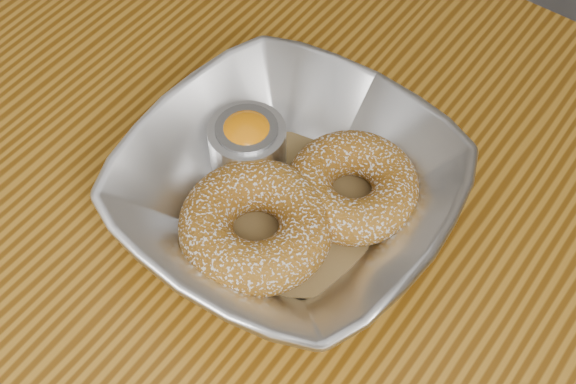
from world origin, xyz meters
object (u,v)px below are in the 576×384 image
Objects in this scene: ramekin at (247,144)px; donut_back at (352,187)px; serving_bowl at (288,193)px; table at (184,321)px; donut_front at (256,226)px.

donut_back is at bearing 11.18° from ramekin.
serving_bowl is 2.42× the size of donut_back.
table is 12.54× the size of donut_back.
donut_front is (-0.03, -0.07, 0.00)m from donut_back.
donut_back is (0.08, 0.11, 0.13)m from table.
serving_bowl is at bearing 59.78° from table.
donut_front reaches higher than table.
table is at bearing -125.20° from donut_back.
serving_bowl reaches higher than donut_front.
serving_bowl is at bearing 88.00° from donut_front.
donut_back is at bearing 54.80° from table.
serving_bowl reaches higher than ramekin.
ramekin is (-0.08, -0.02, 0.00)m from donut_back.
serving_bowl reaches higher than donut_back.
serving_bowl is 0.04m from donut_front.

